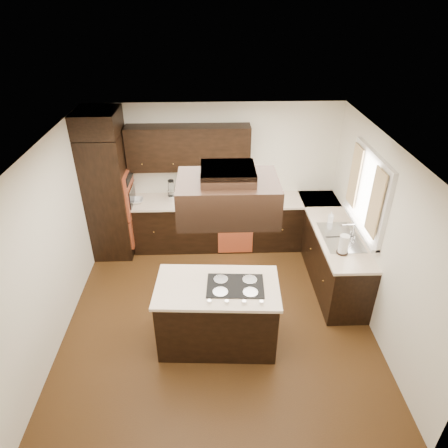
{
  "coord_description": "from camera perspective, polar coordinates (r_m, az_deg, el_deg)",
  "views": [
    {
      "loc": [
        -0.07,
        -4.28,
        4.07
      ],
      "look_at": [
        0.1,
        0.6,
        1.15
      ],
      "focal_mm": 32.0,
      "sensor_mm": 36.0,
      "label": 1
    }
  ],
  "objects": [
    {
      "name": "window_frame",
      "position": [
        5.81,
        19.89,
        4.33
      ],
      "size": [
        0.06,
        1.32,
        1.12
      ],
      "primitive_type": "cube",
      "color": "silver",
      "rests_on": "wall_right"
    },
    {
      "name": "floor",
      "position": [
        5.91,
        -0.79,
        -12.75
      ],
      "size": [
        4.2,
        4.2,
        0.02
      ],
      "primitive_type": "cube",
      "color": "#5A3717",
      "rests_on": "ground"
    },
    {
      "name": "base_cabinets_back",
      "position": [
        7.08,
        -0.86,
        0.04
      ],
      "size": [
        2.93,
        0.6,
        0.88
      ],
      "primitive_type": "cube",
      "color": "black",
      "rests_on": "floor"
    },
    {
      "name": "hood_duct",
      "position": [
        4.08,
        0.56,
        7.23
      ],
      "size": [
        0.55,
        0.5,
        0.13
      ],
      "primitive_type": "cube",
      "color": "black",
      "rests_on": "ceiling"
    },
    {
      "name": "wall_right",
      "position": [
        5.57,
        21.38,
        -1.92
      ],
      "size": [
        0.02,
        4.2,
        2.5
      ],
      "primitive_type": "cube",
      "color": "silver",
      "rests_on": "ground"
    },
    {
      "name": "range_hood",
      "position": [
        4.19,
        0.54,
        3.79
      ],
      "size": [
        1.05,
        0.72,
        0.42
      ],
      "primitive_type": "cube",
      "color": "black",
      "rests_on": "ceiling"
    },
    {
      "name": "soap_bottle",
      "position": [
        6.36,
        15.02,
        0.95
      ],
      "size": [
        0.1,
        0.1,
        0.18
      ],
      "primitive_type": "imported",
      "rotation": [
        0.0,
        0.0,
        -0.3
      ],
      "color": "silver",
      "rests_on": "countertop_right"
    },
    {
      "name": "upper_cabinets",
      "position": [
        6.62,
        -5.08,
        10.79
      ],
      "size": [
        2.0,
        0.34,
        0.72
      ],
      "primitive_type": "cube",
      "color": "black",
      "rests_on": "wall_back"
    },
    {
      "name": "dishwasher_front",
      "position": [
        6.86,
        1.64,
        -1.5
      ],
      "size": [
        0.6,
        0.05,
        0.72
      ],
      "primitive_type": "cube",
      "color": "#B64C2B",
      "rests_on": "floor"
    },
    {
      "name": "island_top",
      "position": [
        4.94,
        -0.99,
        -9.01
      ],
      "size": [
        1.56,
        0.94,
        0.04
      ],
      "primitive_type": "cube",
      "rotation": [
        0.0,
        0.0,
        -0.06
      ],
      "color": "beige",
      "rests_on": "island"
    },
    {
      "name": "wall_back",
      "position": [
        6.99,
        -1.25,
        7.06
      ],
      "size": [
        4.2,
        0.02,
        2.5
      ],
      "primitive_type": "cube",
      "color": "silver",
      "rests_on": "ground"
    },
    {
      "name": "blender_pitcher",
      "position": [
        6.77,
        -7.55,
        5.04
      ],
      "size": [
        0.13,
        0.13,
        0.26
      ],
      "primitive_type": "cone",
      "color": "silver",
      "rests_on": "blender_base"
    },
    {
      "name": "wall_oven_face",
      "position": [
        6.81,
        -13.3,
        4.33
      ],
      "size": [
        0.05,
        0.62,
        0.78
      ],
      "primitive_type": "cube",
      "color": "#B64C2B",
      "rests_on": "oven_column"
    },
    {
      "name": "island",
      "position": [
        5.25,
        -0.94,
        -12.86
      ],
      "size": [
        1.51,
        0.88,
        0.88
      ],
      "primitive_type": "cube",
      "rotation": [
        0.0,
        0.0,
        -0.06
      ],
      "color": "black",
      "rests_on": "floor"
    },
    {
      "name": "wall_front",
      "position": [
        3.56,
        -0.12,
        -21.52
      ],
      "size": [
        4.2,
        0.02,
        2.5
      ],
      "primitive_type": "cube",
      "color": "silver",
      "rests_on": "ground"
    },
    {
      "name": "mixing_bowl",
      "position": [
        6.9,
        -12.48,
        3.23
      ],
      "size": [
        0.29,
        0.29,
        0.06
      ],
      "primitive_type": "imported",
      "rotation": [
        0.0,
        0.0,
        0.13
      ],
      "color": "silver",
      "rests_on": "countertop_back"
    },
    {
      "name": "paper_towel",
      "position": [
        5.64,
        16.71,
        -2.85
      ],
      "size": [
        0.14,
        0.14,
        0.28
      ],
      "primitive_type": "cylinder",
      "rotation": [
        0.0,
        0.0,
        -0.09
      ],
      "color": "silver",
      "rests_on": "countertop_right"
    },
    {
      "name": "spice_rack",
      "position": [
        6.79,
        -5.3,
        4.49
      ],
      "size": [
        0.35,
        0.23,
        0.29
      ],
      "primitive_type": "cube",
      "rotation": [
        0.0,
        0.0,
        -0.43
      ],
      "color": "black",
      "rests_on": "countertop_back"
    },
    {
      "name": "base_cabinets_right",
      "position": [
        6.6,
        14.87,
        -3.7
      ],
      "size": [
        0.6,
        2.4,
        0.88
      ],
      "primitive_type": "cube",
      "color": "black",
      "rests_on": "floor"
    },
    {
      "name": "window_pane",
      "position": [
        5.82,
        20.14,
        4.32
      ],
      "size": [
        0.0,
        1.2,
        1.0
      ],
      "primitive_type": "cube",
      "color": "white",
      "rests_on": "wall_right"
    },
    {
      "name": "blender_base",
      "position": [
        6.85,
        -7.44,
        3.68
      ],
      "size": [
        0.15,
        0.15,
        0.1
      ],
      "primitive_type": "cylinder",
      "color": "silver",
      "rests_on": "countertop_back"
    },
    {
      "name": "countertop_back",
      "position": [
        6.84,
        -0.89,
        3.28
      ],
      "size": [
        2.93,
        0.63,
        0.04
      ],
      "primitive_type": "cube",
      "color": "beige",
      "rests_on": "base_cabinets_back"
    },
    {
      "name": "cooktop",
      "position": [
        4.92,
        1.62,
        -8.81
      ],
      "size": [
        0.72,
        0.5,
        0.01
      ],
      "primitive_type": "cube",
      "rotation": [
        0.0,
        0.0,
        -0.06
      ],
      "color": "black",
      "rests_on": "island_top"
    },
    {
      "name": "ceiling",
      "position": [
        4.56,
        -1.02,
        10.85
      ],
      "size": [
        4.2,
        4.2,
        0.02
      ],
      "primitive_type": "cube",
      "color": "white",
      "rests_on": "ground"
    },
    {
      "name": "sink_rim",
      "position": [
        6.06,
        16.31,
        -1.79
      ],
      "size": [
        0.52,
        0.84,
        0.01
      ],
      "primitive_type": "cube",
      "color": "silver",
      "rests_on": "countertop_right"
    },
    {
      "name": "oven_column",
      "position": [
        6.91,
        -16.09,
        3.78
      ],
      "size": [
        0.65,
        0.75,
        2.12
      ],
      "primitive_type": "cube",
      "color": "black",
      "rests_on": "floor"
    },
    {
      "name": "wall_left",
      "position": [
        5.52,
        -23.39,
        -2.71
      ],
      "size": [
        0.02,
        4.2,
        2.5
      ],
      "primitive_type": "cube",
      "color": "silver",
      "rests_on": "ground"
    },
    {
      "name": "countertop_right",
      "position": [
        6.35,
        15.28,
        -0.28
      ],
      "size": [
        0.63,
        2.4,
        0.04
      ],
      "primitive_type": "cube",
      "color": "beige",
      "rests_on": "base_cabinets_right"
    },
    {
      "name": "curtain_left",
      "position": [
        5.42,
        20.83,
        2.8
      ],
      "size": [
        0.02,
        0.34,
        0.9
      ],
      "primitive_type": "cube",
      "color": "#F9ECBF",
      "rests_on": "wall_right"
    },
    {
      "name": "curtain_right",
      "position": [
        6.12,
        18.16,
        6.52
      ],
      "size": [
        0.02,
        0.34,
        0.9
      ],
      "primitive_type": "cube",
      "color": "#F9ECBF",
      "rests_on": "wall_right"
    }
  ]
}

